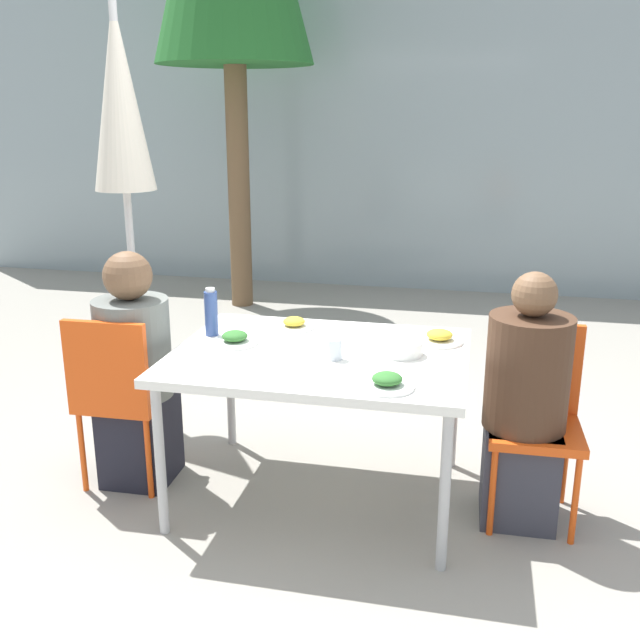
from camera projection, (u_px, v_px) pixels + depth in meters
ground_plane at (320, 496)px, 3.42m from camera, size 24.00×24.00×0.00m
building_facade at (415, 140)px, 7.09m from camera, size 10.00×0.20×3.00m
dining_table at (320, 363)px, 3.23m from camera, size 1.32×1.01×0.73m
chair_left at (119, 388)px, 3.38m from camera, size 0.41×0.41×0.87m
person_left at (135, 376)px, 3.44m from camera, size 0.36×0.36×1.16m
chair_right at (534, 407)px, 3.17m from camera, size 0.41×0.41×0.87m
person_right at (525, 409)px, 3.10m from camera, size 0.36×0.36×1.14m
closed_umbrella at (121, 118)px, 3.89m from camera, size 0.36×0.36×2.36m
plate_0 at (387, 382)px, 2.80m from camera, size 0.22×0.22×0.06m
plate_1 at (294, 324)px, 3.56m from camera, size 0.20×0.20×0.06m
plate_2 at (439, 338)px, 3.34m from camera, size 0.22×0.22×0.06m
plate_3 at (235, 339)px, 3.32m from camera, size 0.22×0.22×0.06m
bottle at (211, 313)px, 3.43m from camera, size 0.06×0.06×0.23m
drinking_cup at (335, 349)px, 3.11m from camera, size 0.07×0.07×0.09m
salad_bowl at (402, 348)px, 3.17m from camera, size 0.18×0.18×0.06m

